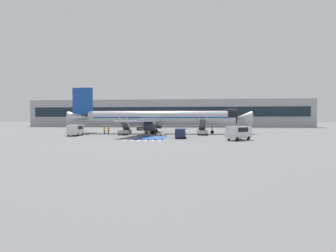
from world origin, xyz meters
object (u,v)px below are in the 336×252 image
ground_crew_0 (104,130)px  service_van_2 (239,132)px  boarding_stairs_aft (125,130)px  ground_crew_1 (109,130)px  ground_crew_2 (146,130)px  baggage_cart (160,134)px  boarding_stairs_forward (202,130)px  terminal_building (168,113)px  fuel_tanker (142,125)px  service_van_1 (76,129)px  airliner (158,118)px  service_van_0 (181,132)px

ground_crew_0 → service_van_2: bearing=-61.2°
boarding_stairs_aft → service_van_2: boarding_stairs_aft is taller
ground_crew_1 → ground_crew_2: bearing=163.1°
ground_crew_2 → baggage_cart: bearing=88.4°
boarding_stairs_forward → terminal_building: (-14.07, 64.90, 5.30)m
boarding_stairs_forward → fuel_tanker: bearing=124.2°
boarding_stairs_forward → service_van_1: bearing=-169.7°
boarding_stairs_aft → service_van_1: boarding_stairs_aft is taller
ground_crew_0 → ground_crew_1: (1.20, -0.64, 0.04)m
fuel_tanker → terminal_building: bearing=80.5°
boarding_stairs_aft → service_van_2: bearing=-33.4°
airliner → boarding_stairs_aft: (-7.15, -4.56, -2.73)m
fuel_tanker → boarding_stairs_forward: bearing=-56.9°
service_van_1 → service_van_2: service_van_2 is taller
service_van_2 → ground_crew_0: size_ratio=2.79×
service_van_2 → service_van_0: bearing=-155.4°
airliner → ground_crew_2: size_ratio=26.87×
airliner → ground_crew_0: 13.16m
boarding_stairs_forward → ground_crew_2: size_ratio=3.15×
service_van_1 → ground_crew_0: size_ratio=3.31×
boarding_stairs_forward → ground_crew_0: bearing=176.4°
service_van_1 → terminal_building: bearing=-107.2°
fuel_tanker → service_van_0: 39.09m
fuel_tanker → baggage_cart: bearing=-74.5°
boarding_stairs_aft → ground_crew_1: bearing=169.5°
service_van_1 → boarding_stairs_aft: bearing=-157.5°
ground_crew_1 → ground_crew_2: ground_crew_1 is taller
service_van_0 → ground_crew_1: size_ratio=3.17×
ground_crew_0 → ground_crew_2: size_ratio=1.01×
boarding_stairs_aft → baggage_cart: (8.57, -2.45, -0.77)m
fuel_tanker → ground_crew_1: bearing=-99.7°
service_van_1 → fuel_tanker: bearing=-111.6°
boarding_stairs_forward → ground_crew_1: 21.85m
airliner → service_van_2: bearing=38.8°
boarding_stairs_aft → service_van_0: (13.32, -9.95, 0.04)m
terminal_building → service_van_0: bearing=-82.7°
ground_crew_1 → service_van_2: bearing=132.6°
fuel_tanker → service_van_2: fuel_tanker is taller
baggage_cart → ground_crew_2: (-3.68, 3.34, 0.71)m
airliner → boarding_stairs_aft: 8.91m
ground_crew_0 → ground_crew_2: 10.18m
ground_crew_1 → ground_crew_0: bearing=-46.6°
baggage_cart → service_van_1: bearing=-30.5°
service_van_2 → baggage_cart: service_van_2 is taller
service_van_2 → ground_crew_0: service_van_2 is taller
airliner → terminal_building: 60.98m
service_van_1 → ground_crew_0: service_van_1 is taller
baggage_cart → fuel_tanker: bearing=-111.1°
ground_crew_2 → service_van_1: bearing=-26.1°
boarding_stairs_aft → service_van_1: 10.76m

